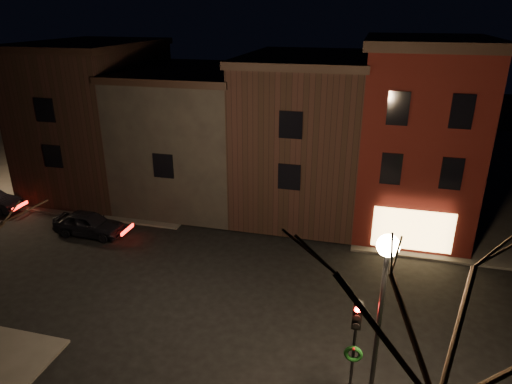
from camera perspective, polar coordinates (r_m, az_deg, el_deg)
ground at (r=21.42m, az=-2.93°, el=-12.07°), size 120.00×120.00×0.00m
sidewalk_far_left at (r=46.41m, az=-19.43°, el=5.78°), size 30.00×30.00×0.12m
corner_building at (r=27.28m, az=19.54°, el=6.72°), size 6.50×8.50×10.50m
row_building_a at (r=28.59m, az=6.15°, el=7.33°), size 7.30×10.30×9.40m
row_building_b at (r=30.59m, az=-7.54°, el=7.27°), size 7.80×10.30×8.40m
row_building_c at (r=33.78m, az=-19.24°, el=8.94°), size 7.30×10.30×9.90m
street_lamp_near at (r=12.85m, az=15.68°, el=-10.87°), size 0.60×0.60×6.48m
traffic_signal at (r=14.61m, az=12.24°, el=-17.49°), size 0.58×0.38×4.05m
bare_tree_right at (r=10.40m, az=23.60°, el=-14.19°), size 6.40×6.40×8.50m
parked_car_a at (r=27.52m, az=-20.16°, el=-3.73°), size 4.04×1.65×1.37m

